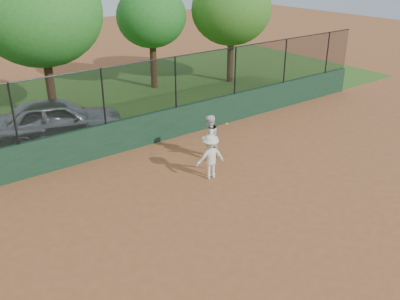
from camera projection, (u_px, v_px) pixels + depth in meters
ground at (225, 224)px, 12.06m from camera, size 80.00×80.00×0.00m
back_wall at (120, 136)px, 16.19m from camera, size 26.00×0.20×1.20m
grass_strip at (60, 109)px, 20.80m from camera, size 36.00×12.00×0.01m
parked_car at (58, 120)px, 17.11m from camera, size 5.25×3.32×1.67m
player_second at (209, 137)px, 15.54m from camera, size 0.87×0.73×1.62m
player_main at (210, 157)px, 14.26m from camera, size 1.05×0.73×1.90m
fence_assembly at (115, 93)px, 15.50m from camera, size 26.00×0.06×2.00m
tree_2 at (40, 13)px, 17.79m from camera, size 5.07×4.61×6.71m
tree_3 at (152, 17)px, 22.65m from camera, size 3.66×3.33×5.30m
tree_4 at (232, 9)px, 23.65m from camera, size 4.43×4.03×5.86m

